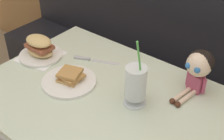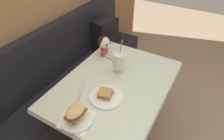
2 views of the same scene
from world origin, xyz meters
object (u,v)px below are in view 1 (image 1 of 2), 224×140
at_px(sandwich_plate, 40,49).
at_px(butter_knife, 88,59).
at_px(toast_plate, 70,80).
at_px(milkshake_glass, 136,84).
at_px(seated_doll, 199,66).

distance_m(sandwich_plate, butter_knife, 0.25).
distance_m(toast_plate, milkshake_glass, 0.33).
bearing_deg(toast_plate, butter_knife, 107.10).
xyz_separation_m(toast_plate, butter_knife, (-0.06, 0.19, -0.01)).
height_order(milkshake_glass, sandwich_plate, milkshake_glass).
bearing_deg(milkshake_glass, toast_plate, -167.51).
xyz_separation_m(butter_knife, seated_doll, (0.53, 0.11, 0.12)).
height_order(toast_plate, seated_doll, seated_doll).
relative_size(toast_plate, seated_doll, 1.11).
height_order(sandwich_plate, seated_doll, seated_doll).
bearing_deg(milkshake_glass, butter_knife, 161.80).
relative_size(toast_plate, sandwich_plate, 1.08).
distance_m(milkshake_glass, sandwich_plate, 0.59).
height_order(toast_plate, butter_knife, toast_plate).
bearing_deg(sandwich_plate, toast_plate, -12.90).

